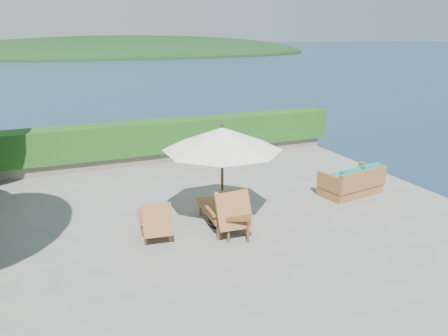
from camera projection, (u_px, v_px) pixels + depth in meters
name	position (u px, v px, depth m)	size (l,w,h in m)	color
ground	(225.00, 227.00, 9.61)	(12.00, 12.00, 0.00)	gray
foundation	(225.00, 288.00, 10.07)	(12.00, 12.00, 3.00)	#585146
offshore_island	(131.00, 55.00, 143.09)	(126.00, 57.60, 12.60)	black
planter_wall_far	(160.00, 156.00, 14.50)	(12.00, 0.60, 0.36)	gray
hedge_far	(159.00, 136.00, 14.30)	(12.40, 0.90, 1.00)	#1E4413
patio_umbrella	(222.00, 140.00, 9.19)	(3.34, 3.34, 2.29)	black
lounge_left	(155.00, 219.00, 9.16)	(0.76, 1.51, 0.83)	brown
lounge_right	(225.00, 210.00, 9.46)	(0.87, 1.81, 1.02)	brown
side_table	(238.00, 218.00, 8.97)	(0.67, 0.67, 0.54)	brown
wicker_loveseat	(352.00, 183.00, 11.47)	(1.80, 1.13, 0.82)	brown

